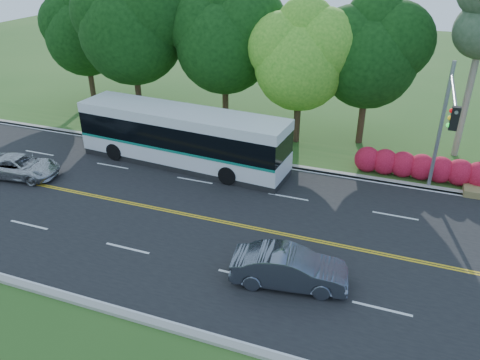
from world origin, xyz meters
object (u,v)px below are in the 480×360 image
(transit_bus, at_px, (182,138))
(sedan, at_px, (289,268))
(suv, at_px, (20,166))
(traffic_signal, at_px, (446,118))

(transit_bus, bearing_deg, sedan, -39.39)
(sedan, bearing_deg, suv, 68.44)
(traffic_signal, distance_m, transit_bus, 14.42)
(traffic_signal, xyz_separation_m, sedan, (-5.14, -8.70, -3.90))
(transit_bus, height_order, sedan, transit_bus)
(traffic_signal, relative_size, suv, 1.54)
(traffic_signal, bearing_deg, transit_bus, -179.63)
(transit_bus, distance_m, sedan, 12.46)
(traffic_signal, xyz_separation_m, suv, (-22.12, -4.90, -4.02))
(traffic_signal, bearing_deg, suv, -167.50)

